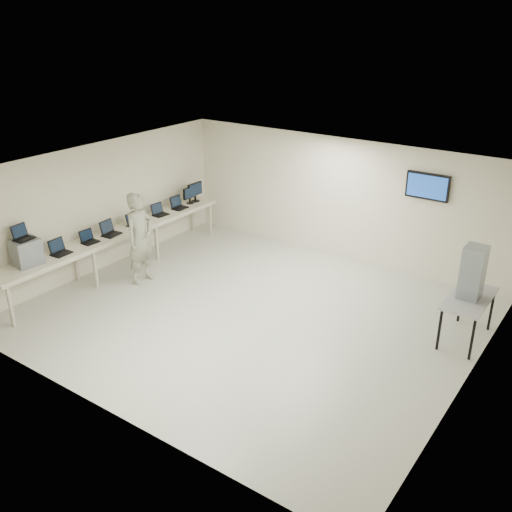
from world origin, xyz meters
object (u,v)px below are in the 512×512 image
Objects in this scene: equipment_box at (27,252)px; soldier at (140,238)px; side_table at (469,301)px; workbench at (117,235)px.

soldier is (0.91, 2.04, -0.17)m from equipment_box.
side_table is (7.25, 3.60, -0.40)m from equipment_box.
soldier is at bearing 73.46° from equipment_box.
equipment_box is 8.10m from side_table.
soldier is at bearing -7.08° from workbench.
side_table is at bearing 11.43° from workbench.
equipment_box is at bearing -153.60° from side_table.
workbench is 3.06× the size of soldier.
soldier reaches higher than equipment_box.
side_table is (6.34, 1.56, -0.22)m from soldier.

